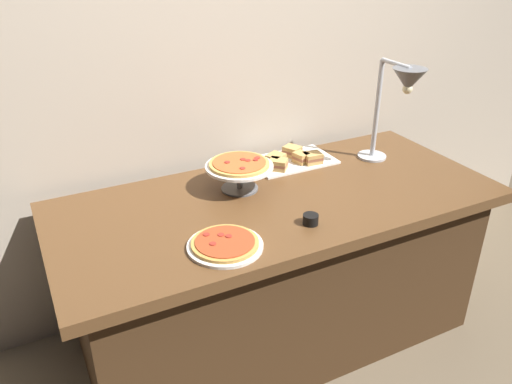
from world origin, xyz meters
The scene contains 8 objects.
ground_plane centered at (0.00, 0.00, 0.00)m, with size 8.00×8.00×0.00m, color brown.
back_wall centered at (0.00, 0.50, 1.20)m, with size 4.40×0.04×2.40m, color #B7A893.
buffet_table centered at (0.00, 0.00, 0.39)m, with size 1.90×0.84×0.76m.
heat_lamp centered at (0.62, 0.02, 1.14)m, with size 0.15×0.33×0.49m.
pizza_plate_front centered at (-0.36, -0.25, 0.77)m, with size 0.27×0.27×0.03m.
pizza_plate_center centered at (-0.12, 0.14, 0.86)m, with size 0.29×0.29×0.13m.
sandwich_platter centered at (0.22, 0.28, 0.78)m, with size 0.40×0.25×0.06m.
sauce_cup_near centered at (0.00, -0.25, 0.78)m, with size 0.06×0.06×0.04m.
Camera 1 is at (-0.95, -1.67, 1.77)m, focal length 35.95 mm.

